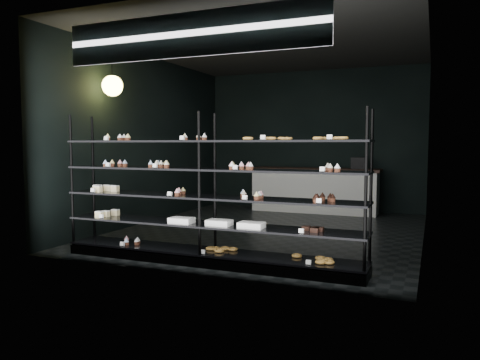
# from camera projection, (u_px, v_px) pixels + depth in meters

# --- Properties ---
(room) EXTENTS (5.01, 6.01, 3.20)m
(room) POSITION_uv_depth(u_px,v_px,m) (271.00, 139.00, 8.08)
(room) COLOR black
(room) RESTS_ON ground
(display_shelf) EXTENTS (4.00, 0.50, 1.91)m
(display_shelf) POSITION_uv_depth(u_px,v_px,m) (206.00, 214.00, 5.91)
(display_shelf) COLOR black
(display_shelf) RESTS_ON room
(signage) EXTENTS (3.30, 0.05, 0.50)m
(signage) POSITION_uv_depth(u_px,v_px,m) (188.00, 35.00, 5.30)
(signage) COLOR #0E1547
(signage) RESTS_ON room
(pendant_lamp) EXTENTS (0.33, 0.33, 0.89)m
(pendant_lamp) POSITION_uv_depth(u_px,v_px,m) (112.00, 86.00, 7.52)
(pendant_lamp) COLOR black
(pendant_lamp) RESTS_ON room
(service_counter) EXTENTS (2.85, 0.65, 1.23)m
(service_counter) POSITION_uv_depth(u_px,v_px,m) (315.00, 190.00, 10.39)
(service_counter) COLOR silver
(service_counter) RESTS_ON room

